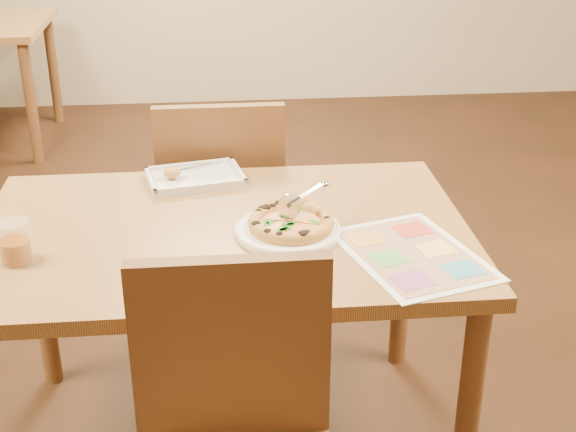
{
  "coord_description": "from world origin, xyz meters",
  "views": [
    {
      "loc": [
        -0.02,
        -1.92,
        1.66
      ],
      "look_at": [
        0.17,
        -0.05,
        0.77
      ],
      "focal_mm": 50.0,
      "sensor_mm": 36.0,
      "label": 1
    }
  ],
  "objects": [
    {
      "name": "menu",
      "position": [
        0.46,
        -0.2,
        0.72
      ],
      "size": [
        0.4,
        0.47,
        0.0
      ],
      "primitive_type": "cube",
      "rotation": [
        0.0,
        0.0,
        0.29
      ],
      "color": "silver",
      "rests_on": "dining_table"
    },
    {
      "name": "chair_far",
      "position": [
        -0.0,
        0.6,
        0.57
      ],
      "size": [
        0.42,
        0.42,
        0.47
      ],
      "rotation": [
        0.0,
        0.0,
        3.14
      ],
      "color": "brown",
      "rests_on": "ground"
    },
    {
      "name": "pizza_cutter",
      "position": [
        0.21,
        -0.01,
        0.8
      ],
      "size": [
        0.14,
        0.07,
        0.09
      ],
      "rotation": [
        0.0,
        0.0,
        0.4
      ],
      "color": "silver",
      "rests_on": "pizza"
    },
    {
      "name": "plate",
      "position": [
        0.17,
        -0.05,
        0.73
      ],
      "size": [
        0.3,
        0.3,
        0.01
      ],
      "primitive_type": "cylinder",
      "rotation": [
        0.0,
        0.0,
        -0.1
      ],
      "color": "white",
      "rests_on": "dining_table"
    },
    {
      "name": "pizza",
      "position": [
        0.17,
        -0.04,
        0.75
      ],
      "size": [
        0.23,
        0.23,
        0.03
      ],
      "rotation": [
        0.0,
        0.0,
        -0.32
      ],
      "color": "gold",
      "rests_on": "plate"
    },
    {
      "name": "appetizer_tray",
      "position": [
        -0.08,
        0.33,
        0.73
      ],
      "size": [
        0.31,
        0.24,
        0.05
      ],
      "rotation": [
        0.0,
        0.0,
        0.2
      ],
      "color": "silver",
      "rests_on": "dining_table"
    },
    {
      "name": "glass_tumbler",
      "position": [
        -0.51,
        -0.14,
        0.77
      ],
      "size": [
        0.08,
        0.08,
        0.11
      ],
      "rotation": [
        0.0,
        0.0,
        0.35
      ],
      "color": "#86400A",
      "rests_on": "dining_table"
    },
    {
      "name": "chair_near",
      "position": [
        0.0,
        -0.6,
        0.57
      ],
      "size": [
        0.42,
        0.42,
        0.47
      ],
      "color": "brown",
      "rests_on": "ground"
    },
    {
      "name": "dining_table",
      "position": [
        0.0,
        0.0,
        0.63
      ],
      "size": [
        1.3,
        0.85,
        0.72
      ],
      "color": "#9F703F",
      "rests_on": "ground"
    }
  ]
}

